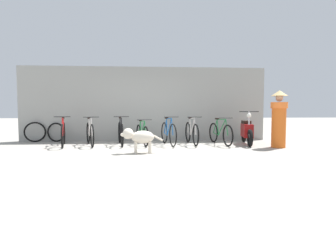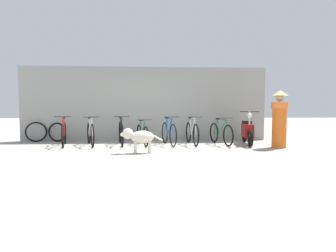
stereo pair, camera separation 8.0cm
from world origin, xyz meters
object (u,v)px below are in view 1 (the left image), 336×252
(bicycle_1, at_px, (90,134))
(person_in_robes, at_px, (279,118))
(stray_dog, at_px, (139,137))
(bicycle_4, at_px, (168,133))
(bicycle_2, at_px, (121,133))
(spare_tire_left, at_px, (35,132))
(bicycle_0, at_px, (63,134))
(bicycle_3, at_px, (142,134))
(spare_tire_right, at_px, (56,132))
(bicycle_5, at_px, (192,133))
(bicycle_6, at_px, (220,133))
(motorcycle, at_px, (247,131))

(bicycle_1, height_order, person_in_robes, person_in_robes)
(person_in_robes, bearing_deg, stray_dog, -28.80)
(bicycle_4, bearing_deg, bicycle_2, -106.94)
(spare_tire_left, bearing_deg, bicycle_2, -16.37)
(bicycle_4, xyz_separation_m, spare_tire_left, (-4.55, 1.01, -0.03))
(bicycle_0, distance_m, bicycle_3, 2.43)
(bicycle_3, relative_size, spare_tire_right, 2.29)
(bicycle_0, relative_size, bicycle_2, 0.98)
(bicycle_5, relative_size, spare_tire_left, 2.51)
(bicycle_3, bearing_deg, bicycle_6, 73.92)
(spare_tire_right, bearing_deg, bicycle_4, -14.73)
(bicycle_1, relative_size, bicycle_3, 1.06)
(bicycle_2, xyz_separation_m, spare_tire_left, (-3.03, 0.89, -0.03))
(bicycle_3, bearing_deg, person_in_robes, 62.91)
(bicycle_0, bearing_deg, stray_dog, 42.09)
(bicycle_0, xyz_separation_m, bicycle_6, (4.95, 0.04, -0.02))
(bicycle_3, distance_m, bicycle_4, 0.84)
(bicycle_1, xyz_separation_m, bicycle_4, (2.46, -0.03, 0.01))
(motorcycle, bearing_deg, bicycle_2, -80.38)
(bicycle_5, bearing_deg, stray_dog, -48.43)
(person_in_robes, bearing_deg, bicycle_3, -51.42)
(bicycle_1, height_order, bicycle_2, bicycle_2)
(bicycle_5, bearing_deg, spare_tire_left, -103.98)
(bicycle_1, bearing_deg, bicycle_6, 70.51)
(bicycle_2, distance_m, person_in_robes, 4.85)
(bicycle_4, distance_m, bicycle_5, 0.78)
(bicycle_0, xyz_separation_m, person_in_robes, (6.48, -0.78, 0.50))
(stray_dog, relative_size, person_in_robes, 0.65)
(bicycle_3, xyz_separation_m, person_in_robes, (4.06, -0.86, 0.54))
(stray_dog, distance_m, person_in_robes, 4.17)
(bicycle_2, xyz_separation_m, bicycle_3, (0.68, -0.06, -0.04))
(bicycle_4, xyz_separation_m, person_in_robes, (3.22, -0.81, 0.50))
(person_in_robes, distance_m, spare_tire_right, 7.31)
(spare_tire_left, bearing_deg, bicycle_6, -9.05)
(bicycle_2, distance_m, spare_tire_right, 2.49)
(bicycle_0, relative_size, bicycle_6, 0.99)
(bicycle_0, distance_m, bicycle_6, 4.95)
(bicycle_6, xyz_separation_m, motorcycle, (0.87, -0.04, 0.06))
(bicycle_0, xyz_separation_m, stray_dog, (2.40, -1.54, 0.04))
(bicycle_1, xyz_separation_m, bicycle_6, (4.14, -0.01, -0.01))
(bicycle_2, xyz_separation_m, spare_tire_right, (-2.32, 0.89, -0.04))
(bicycle_0, relative_size, stray_dog, 1.56)
(motorcycle, bearing_deg, bicycle_4, -78.98)
(bicycle_2, bearing_deg, spare_tire_left, -116.87)
(bicycle_6, bearing_deg, bicycle_2, -101.70)
(person_in_robes, bearing_deg, bicycle_6, -67.48)
(spare_tire_left, bearing_deg, bicycle_4, -12.46)
(bicycle_3, relative_size, bicycle_4, 0.95)
(bicycle_0, height_order, motorcycle, motorcycle)
(bicycle_5, height_order, spare_tire_left, bicycle_5)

